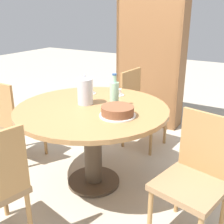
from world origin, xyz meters
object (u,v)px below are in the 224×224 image
(chair_a, at_px, (13,119))
(coffee_pot, at_px, (85,91))
(cake_main, at_px, (118,111))
(water_bottle, at_px, (114,93))
(chair_c, at_px, (195,176))
(bookshelf, at_px, (149,57))
(cup_b, at_px, (118,93))
(chair_d, at_px, (140,107))
(cup_a, at_px, (90,91))

(chair_a, relative_size, coffee_pot, 3.34)
(chair_a, relative_size, cake_main, 3.11)
(cake_main, bearing_deg, water_bottle, 126.53)
(chair_a, height_order, chair_c, same)
(coffee_pot, bearing_deg, chair_c, -10.10)
(bookshelf, relative_size, cup_b, 15.22)
(chair_d, height_order, bookshelf, bookshelf)
(chair_d, bearing_deg, chair_c, -135.21)
(coffee_pot, bearing_deg, chair_d, 83.43)
(chair_d, relative_size, coffee_pot, 3.34)
(cup_a, bearing_deg, water_bottle, -27.17)
(water_bottle, bearing_deg, chair_a, -171.12)
(chair_d, distance_m, bookshelf, 0.85)
(water_bottle, bearing_deg, chair_c, -18.04)
(cake_main, bearing_deg, bookshelf, 106.04)
(bookshelf, relative_size, water_bottle, 6.69)
(coffee_pot, relative_size, cup_b, 2.12)
(chair_c, xyz_separation_m, coffee_pot, (-1.03, 0.18, 0.40))
(coffee_pot, height_order, cup_b, coffee_pot)
(coffee_pot, xyz_separation_m, water_bottle, (0.25, 0.07, -0.00))
(bookshelf, bearing_deg, chair_c, 122.59)
(chair_c, height_order, cup_a, chair_c)
(chair_c, relative_size, chair_d, 1.00)
(chair_c, relative_size, bookshelf, 0.46)
(chair_d, distance_m, cup_b, 0.62)
(chair_c, distance_m, cup_a, 1.30)
(bookshelf, height_order, water_bottle, bookshelf)
(water_bottle, xyz_separation_m, cup_a, (-0.40, 0.20, -0.09))
(bookshelf, bearing_deg, water_bottle, 103.07)
(chair_a, relative_size, chair_d, 1.00)
(chair_c, distance_m, bookshelf, 2.15)
(coffee_pot, bearing_deg, chair_a, -173.26)
(coffee_pot, bearing_deg, cake_main, -16.56)
(bookshelf, relative_size, coffee_pot, 7.18)
(chair_a, xyz_separation_m, chair_d, (0.96, 1.01, 0.00))
(chair_a, distance_m, chair_d, 1.39)
(chair_c, height_order, coffee_pot, coffee_pot)
(chair_d, relative_size, cup_b, 7.08)
(bookshelf, bearing_deg, cake_main, 106.04)
(cake_main, height_order, cup_a, cake_main)
(coffee_pot, bearing_deg, bookshelf, 93.77)
(chair_c, height_order, cake_main, chair_c)
(cup_a, relative_size, cup_b, 1.00)
(cake_main, xyz_separation_m, cup_b, (-0.27, 0.48, -0.01))
(chair_c, xyz_separation_m, cup_b, (-0.92, 0.55, 0.31))
(chair_a, bearing_deg, chair_d, -133.30)
(chair_a, bearing_deg, cake_main, 179.51)
(coffee_pot, relative_size, water_bottle, 0.93)
(water_bottle, relative_size, cup_a, 2.28)
(cup_b, bearing_deg, cup_a, -160.59)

